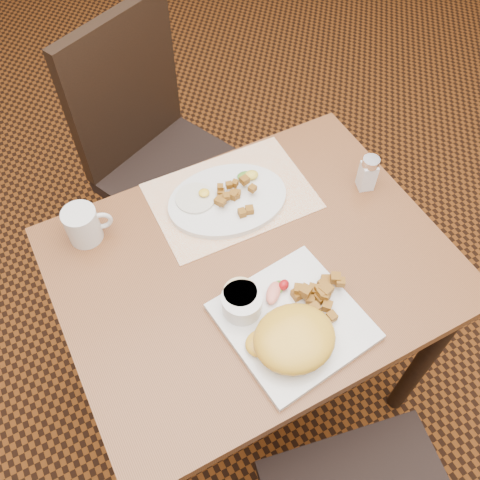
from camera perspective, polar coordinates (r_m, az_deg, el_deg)
name	(u,v)px	position (r m, az deg, el deg)	size (l,w,h in m)	color
ground	(249,379)	(1.93, 1.01, -14.63)	(8.00, 8.00, 0.00)	black
table	(253,286)	(1.35, 1.40, -4.95)	(0.90, 0.70, 0.75)	brown
chair_far	(158,148)	(1.81, -8.78, 9.69)	(0.56, 0.56, 0.97)	black
placemat	(231,196)	(1.37, -0.94, 4.72)	(0.40, 0.28, 0.00)	white
plate_square	(293,321)	(1.17, 5.66, -8.64)	(0.28, 0.28, 0.02)	silver
plate_oval	(228,200)	(1.35, -1.34, 4.29)	(0.30, 0.23, 0.02)	silver
hollandaise_mound	(294,339)	(1.11, 5.73, -10.45)	(0.18, 0.16, 0.06)	gold
ramekin	(242,302)	(1.15, 0.19, -6.63)	(0.09, 0.10, 0.05)	silver
garnish_sq	(277,290)	(1.19, 3.93, -5.33)	(0.08, 0.06, 0.03)	#387223
fried_egg	(197,197)	(1.35, -4.66, 4.56)	(0.10, 0.10, 0.02)	white
garnish_ov	(249,175)	(1.38, 0.93, 6.93)	(0.06, 0.04, 0.02)	#387223
salt_shaker	(368,173)	(1.40, 13.49, 7.00)	(0.05, 0.05, 0.10)	white
coffee_mug	(83,225)	(1.31, -16.36, 1.56)	(0.11, 0.08, 0.09)	silver
home_fries_sq	(320,292)	(1.19, 8.54, -5.55)	(0.12, 0.11, 0.04)	#9E6419
home_fries_ov	(234,195)	(1.33, -0.67, 4.79)	(0.11, 0.11, 0.03)	#9E6419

